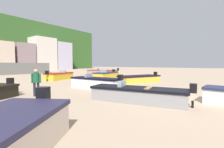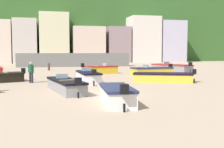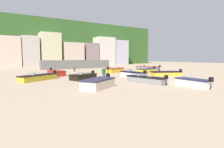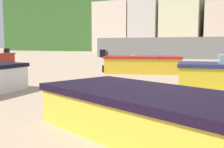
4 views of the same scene
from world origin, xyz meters
name	(u,v)px [view 2 (image 2 of 4)]	position (x,y,z in m)	size (l,w,h in m)	color
ground_plane	(93,94)	(0.00, 0.00, 0.00)	(160.00, 160.00, 0.00)	tan
headland_hill	(59,32)	(0.00, 66.00, 8.25)	(90.00, 32.00, 16.49)	#335B26
harbor_pier	(74,60)	(1.30, 30.00, 1.09)	(18.00, 2.40, 2.19)	slate
townhouse_left	(26,41)	(-7.69, 47.34, 4.70)	(4.86, 6.69, 9.40)	beige
townhouse_centre_left	(54,38)	(-1.67, 47.25, 5.41)	(6.22, 6.51, 10.82)	beige
townhouse_centre	(88,45)	(5.82, 47.25, 3.99)	(7.08, 6.49, 7.98)	beige
townhouse_centre_right	(118,45)	(12.67, 47.01, 4.03)	(5.04, 6.01, 8.07)	gray
townhouse_right	(143,40)	(18.92, 47.35, 5.29)	(6.90, 6.70, 10.57)	silver
townhouse_far_right	(170,42)	(25.71, 46.73, 4.86)	(5.99, 5.46, 9.73)	#B9B5CA
boat_yellow_0	(163,77)	(6.35, 5.01, 0.37)	(4.93, 3.33, 1.05)	gold
boat_yellow_1	(152,71)	(7.47, 10.46, 0.44)	(4.44, 2.25, 1.18)	gold
boat_black_3	(0,77)	(-6.29, 7.59, 0.38)	(3.84, 2.88, 1.06)	black
boat_yellow_4	(100,70)	(2.83, 14.12, 0.45)	(4.20, 2.55, 1.19)	gold
boat_grey_5	(66,85)	(-1.49, 1.09, 0.39)	(2.26, 5.06, 1.06)	gray
boat_grey_6	(172,68)	(11.39, 14.42, 0.49)	(3.61, 5.30, 1.27)	gray
boat_white_7	(117,95)	(0.63, -3.28, 0.41)	(1.50, 3.71, 1.12)	white
boat_white_10	(88,77)	(0.46, 5.76, 0.44)	(1.57, 4.60, 1.18)	white
mooring_post_near_water	(49,67)	(-2.66, 21.10, 0.46)	(0.29, 0.29, 0.92)	#4D342B
beach_walker_foreground	(31,71)	(-3.84, 6.52, 0.95)	(0.49, 0.47, 1.62)	#1E1E2D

